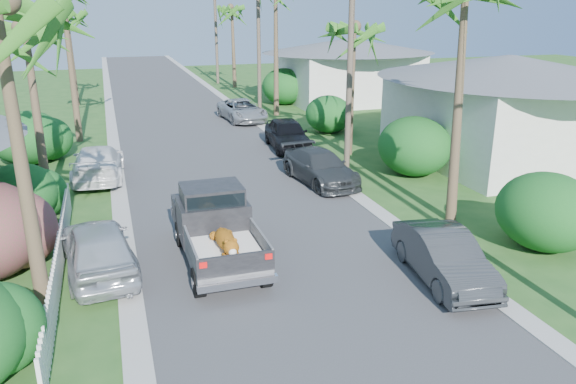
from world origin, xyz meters
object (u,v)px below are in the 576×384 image
object	(u,v)px
palm_l_b	(24,29)
utility_pole_b	(350,62)
parked_car_ln	(98,248)
palm_r_b	(353,27)
parked_car_lf	(98,163)
utility_pole_d	(216,32)
pickup_truck	(215,223)
parked_car_rd	(242,110)
utility_pole_c	(259,42)
parked_car_rf	(287,134)
parked_car_rn	(444,257)
house_right_near	(505,113)
palm_r_d	(232,8)
palm_l_d	(66,13)
house_right_far	(348,73)
parked_car_rm	(320,167)

from	to	relation	value
palm_l_b	utility_pole_b	world-z (taller)	utility_pole_b
parked_car_ln	palm_r_b	bearing A→B (deg)	-146.84
parked_car_lf	utility_pole_d	size ratio (longest dim) A/B	0.54
pickup_truck	palm_l_b	size ratio (longest dim) A/B	0.69
parked_car_rd	utility_pole_c	distance (m)	5.45
pickup_truck	parked_car_rf	bearing A→B (deg)	63.05
utility_pole_d	parked_car_rf	bearing A→B (deg)	-93.35
parked_car_rn	house_right_near	size ratio (longest dim) A/B	0.44
palm_r_d	utility_pole_b	world-z (taller)	utility_pole_b
palm_l_d	parked_car_rd	bearing A→B (deg)	-42.28
house_right_far	utility_pole_b	distance (m)	18.71
palm_l_b	house_right_far	size ratio (longest dim) A/B	0.82
pickup_truck	palm_l_b	bearing A→B (deg)	127.17
utility_pole_c	utility_pole_d	distance (m)	15.00
palm_l_b	palm_l_d	size ratio (longest dim) A/B	0.96
parked_car_rf	palm_l_b	distance (m)	13.12
parked_car_rn	palm_r_b	bearing A→B (deg)	84.02
palm_r_b	utility_pole_c	distance (m)	13.11
parked_car_ln	house_right_near	size ratio (longest dim) A/B	0.48
pickup_truck	palm_l_b	distance (m)	9.74
parked_car_ln	utility_pole_c	distance (m)	25.38
parked_car_lf	palm_l_b	distance (m)	6.20
utility_pole_c	parked_car_lf	bearing A→B (deg)	-127.87
palm_r_b	house_right_far	size ratio (longest dim) A/B	0.80
parked_car_rm	palm_r_d	world-z (taller)	palm_r_d
palm_l_d	utility_pole_b	world-z (taller)	utility_pole_b
house_right_far	utility_pole_b	xyz separation A→B (m)	(-7.40, -17.00, 2.48)
palm_r_d	utility_pole_d	xyz separation A→B (m)	(-0.90, 3.00, -2.14)
pickup_truck	parked_car_rf	xyz separation A→B (m)	(5.88, 11.57, -0.26)
palm_l_d	utility_pole_d	size ratio (longest dim) A/B	0.86
parked_car_lf	palm_r_d	xyz separation A→B (m)	(11.50, 25.63, 6.03)
parked_car_rm	utility_pole_d	distance (m)	32.18
parked_car_rf	utility_pole_d	bearing A→B (deg)	91.34
house_right_near	utility_pole_b	distance (m)	7.84
parked_car_ln	house_right_near	distance (m)	19.27
palm_l_b	utility_pole_d	distance (m)	33.42
parked_car_rn	utility_pole_c	bearing A→B (deg)	92.70
house_right_far	utility_pole_c	world-z (taller)	utility_pole_c
palm_l_b	utility_pole_c	size ratio (longest dim) A/B	0.82
utility_pole_d	parked_car_ln	bearing A→B (deg)	-105.69
pickup_truck	palm_l_d	xyz separation A→B (m)	(-4.70, 28.59, 5.43)
parked_car_rm	parked_car_rd	world-z (taller)	parked_car_rd
pickup_truck	parked_car_ln	size ratio (longest dim) A/B	1.18
palm_l_b	palm_r_b	bearing A→B (deg)	12.62
parked_car_rm	palm_l_d	xyz separation A→B (m)	(-10.10, 22.87, 5.79)
palm_r_b	house_right_near	distance (m)	7.99
house_right_near	utility_pole_c	distance (m)	17.79
palm_r_b	palm_l_d	bearing A→B (deg)	124.59
parked_car_rd	utility_pole_d	world-z (taller)	utility_pole_d
parked_car_rn	utility_pole_d	bearing A→B (deg)	94.31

